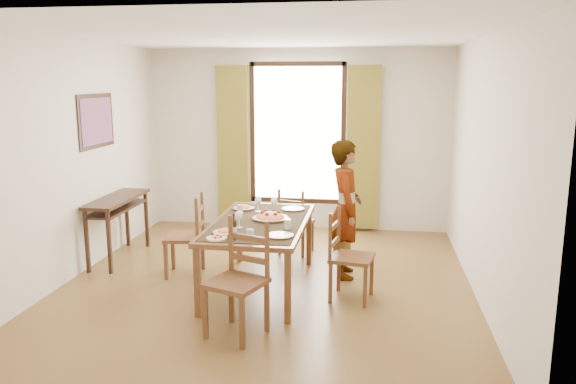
# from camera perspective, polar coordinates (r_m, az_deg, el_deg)

# --- Properties ---
(ground) EXTENTS (5.00, 5.00, 0.00)m
(ground) POSITION_cam_1_polar(r_m,az_deg,el_deg) (6.39, -2.11, -9.29)
(ground) COLOR #563B1A
(ground) RESTS_ON ground
(room_shell) EXTENTS (4.60, 5.10, 2.74)m
(room_shell) POSITION_cam_1_polar(r_m,az_deg,el_deg) (6.14, -2.04, 4.71)
(room_shell) COLOR beige
(room_shell) RESTS_ON ground
(console_table) EXTENTS (0.38, 1.20, 0.80)m
(console_table) POSITION_cam_1_polar(r_m,az_deg,el_deg) (7.37, -16.95, -1.41)
(console_table) COLOR black
(console_table) RESTS_ON ground
(dining_table) EXTENTS (0.99, 1.83, 0.76)m
(dining_table) POSITION_cam_1_polar(r_m,az_deg,el_deg) (6.08, -2.87, -3.53)
(dining_table) COLOR brown
(dining_table) RESTS_ON ground
(chair_west) EXTENTS (0.47, 0.47, 0.95)m
(chair_west) POSITION_cam_1_polar(r_m,az_deg,el_deg) (6.65, -10.19, -4.61)
(chair_west) COLOR brown
(chair_west) RESTS_ON ground
(chair_north) EXTENTS (0.47, 0.47, 0.87)m
(chair_north) POSITION_cam_1_polar(r_m,az_deg,el_deg) (7.34, 0.74, -3.20)
(chair_north) COLOR brown
(chair_north) RESTS_ON ground
(chair_south) EXTENTS (0.59, 0.59, 1.04)m
(chair_south) POSITION_cam_1_polar(r_m,az_deg,el_deg) (5.07, -5.05, -9.16)
(chair_south) COLOR brown
(chair_south) RESTS_ON ground
(chair_east) EXTENTS (0.48, 0.48, 0.94)m
(chair_east) POSITION_cam_1_polar(r_m,az_deg,el_deg) (5.87, 6.17, -6.71)
(chair_east) COLOR brown
(chair_east) RESTS_ON ground
(man) EXTENTS (0.68, 0.53, 1.59)m
(man) POSITION_cam_1_polar(r_m,az_deg,el_deg) (6.45, 5.88, -1.76)
(man) COLOR gray
(man) RESTS_ON ground
(plate_sw) EXTENTS (0.27, 0.27, 0.05)m
(plate_sw) POSITION_cam_1_polar(r_m,az_deg,el_deg) (5.60, -6.40, -3.95)
(plate_sw) COLOR silver
(plate_sw) RESTS_ON dining_table
(plate_se) EXTENTS (0.27, 0.27, 0.05)m
(plate_se) POSITION_cam_1_polar(r_m,az_deg,el_deg) (5.46, -0.84, -4.27)
(plate_se) COLOR silver
(plate_se) RESTS_ON dining_table
(plate_nw) EXTENTS (0.27, 0.27, 0.05)m
(plate_nw) POSITION_cam_1_polar(r_m,az_deg,el_deg) (6.60, -4.54, -1.52)
(plate_nw) COLOR silver
(plate_nw) RESTS_ON dining_table
(plate_ne) EXTENTS (0.27, 0.27, 0.05)m
(plate_ne) POSITION_cam_1_polar(r_m,az_deg,el_deg) (6.56, 0.51, -1.58)
(plate_ne) COLOR silver
(plate_ne) RESTS_ON dining_table
(pasta_platter) EXTENTS (0.40, 0.40, 0.10)m
(pasta_platter) POSITION_cam_1_polar(r_m,az_deg,el_deg) (6.11, -1.81, -2.35)
(pasta_platter) COLOR red
(pasta_platter) RESTS_ON dining_table
(caprese_plate) EXTENTS (0.20, 0.20, 0.04)m
(caprese_plate) POSITION_cam_1_polar(r_m,az_deg,el_deg) (5.43, -7.25, -4.56)
(caprese_plate) COLOR silver
(caprese_plate) RESTS_ON dining_table
(wine_glass_a) EXTENTS (0.08, 0.08, 0.18)m
(wine_glass_a) POSITION_cam_1_polar(r_m,az_deg,el_deg) (5.77, -5.00, -2.79)
(wine_glass_a) COLOR white
(wine_glass_a) RESTS_ON dining_table
(wine_glass_b) EXTENTS (0.08, 0.08, 0.18)m
(wine_glass_b) POSITION_cam_1_polar(r_m,az_deg,el_deg) (6.38, -1.43, -1.35)
(wine_glass_b) COLOR white
(wine_glass_b) RESTS_ON dining_table
(wine_glass_c) EXTENTS (0.08, 0.08, 0.18)m
(wine_glass_c) POSITION_cam_1_polar(r_m,az_deg,el_deg) (6.44, -3.05, -1.24)
(wine_glass_c) COLOR white
(wine_glass_c) RESTS_ON dining_table
(tumbler_a) EXTENTS (0.07, 0.07, 0.10)m
(tumbler_a) POSITION_cam_1_polar(r_m,az_deg,el_deg) (5.74, -0.04, -3.26)
(tumbler_a) COLOR silver
(tumbler_a) RESTS_ON dining_table
(tumbler_b) EXTENTS (0.07, 0.07, 0.10)m
(tumbler_b) POSITION_cam_1_polar(r_m,az_deg,el_deg) (6.40, -4.91, -1.74)
(tumbler_b) COLOR silver
(tumbler_b) RESTS_ON dining_table
(tumbler_c) EXTENTS (0.07, 0.07, 0.10)m
(tumbler_c) POSITION_cam_1_polar(r_m,az_deg,el_deg) (5.37, -3.86, -4.32)
(tumbler_c) COLOR silver
(tumbler_c) RESTS_ON dining_table
(wine_bottle) EXTENTS (0.07, 0.07, 0.25)m
(wine_bottle) POSITION_cam_1_polar(r_m,az_deg,el_deg) (5.37, -5.59, -3.52)
(wine_bottle) COLOR black
(wine_bottle) RESTS_ON dining_table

